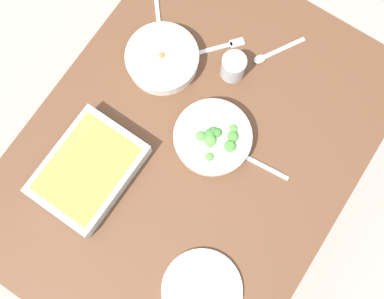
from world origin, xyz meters
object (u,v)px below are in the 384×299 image
(broccoli_bowl, at_px, (213,138))
(spoon_spare, at_px, (272,54))
(side_plate, at_px, (202,290))
(spoon_by_stew, at_px, (159,30))
(fork_on_table, at_px, (221,47))
(baking_dish, at_px, (89,170))
(spoon_by_broccoli, at_px, (253,161))
(drink_cup, at_px, (233,67))
(stew_bowl, at_px, (162,59))

(broccoli_bowl, relative_size, spoon_spare, 1.41)
(side_plate, relative_size, spoon_by_stew, 1.50)
(side_plate, bearing_deg, fork_on_table, -151.59)
(baking_dish, relative_size, spoon_by_broccoli, 1.73)
(drink_cup, xyz_separation_m, fork_on_table, (-0.05, -0.07, -0.04))
(spoon_by_broccoli, bearing_deg, fork_on_table, -132.88)
(baking_dish, relative_size, fork_on_table, 2.08)
(baking_dish, relative_size, spoon_spare, 1.90)
(broccoli_bowl, bearing_deg, spoon_by_broccoli, 95.21)
(spoon_by_broccoli, height_order, spoon_spare, same)
(fork_on_table, bearing_deg, stew_bowl, -40.58)
(baking_dish, distance_m, spoon_spare, 0.65)
(spoon_spare, relative_size, fork_on_table, 1.10)
(spoon_spare, bearing_deg, stew_bowl, -51.77)
(broccoli_bowl, relative_size, spoon_by_broccoli, 1.28)
(stew_bowl, xyz_separation_m, baking_dish, (0.39, 0.02, 0.00))
(stew_bowl, height_order, drink_cup, drink_cup)
(stew_bowl, distance_m, drink_cup, 0.21)
(drink_cup, distance_m, spoon_by_broccoli, 0.28)
(stew_bowl, bearing_deg, spoon_by_stew, -140.05)
(drink_cup, bearing_deg, stew_bowl, -65.13)
(side_plate, bearing_deg, broccoli_bowl, -151.21)
(baking_dish, distance_m, drink_cup, 0.51)
(broccoli_bowl, height_order, fork_on_table, broccoli_bowl)
(stew_bowl, relative_size, spoon_spare, 1.37)
(side_plate, xyz_separation_m, fork_on_table, (-0.63, -0.34, -0.00))
(drink_cup, height_order, spoon_by_stew, drink_cup)
(broccoli_bowl, height_order, spoon_spare, broccoli_bowl)
(stew_bowl, distance_m, spoon_spare, 0.33)
(stew_bowl, height_order, side_plate, stew_bowl)
(baking_dish, height_order, drink_cup, drink_cup)
(broccoli_bowl, xyz_separation_m, spoon_by_broccoli, (-0.01, 0.13, -0.03))
(stew_bowl, height_order, spoon_by_stew, stew_bowl)
(broccoli_bowl, relative_size, side_plate, 1.02)
(fork_on_table, bearing_deg, drink_cup, 55.20)
(broccoli_bowl, distance_m, fork_on_table, 0.30)
(side_plate, bearing_deg, spoon_by_broccoli, -169.21)
(stew_bowl, distance_m, side_plate, 0.67)
(fork_on_table, bearing_deg, baking_dish, -11.06)
(drink_cup, bearing_deg, spoon_by_broccoli, 44.57)
(spoon_by_broccoli, xyz_separation_m, fork_on_table, (-0.25, -0.27, -0.00))
(spoon_by_broccoli, bearing_deg, stew_bowl, -105.79)
(broccoli_bowl, bearing_deg, fork_on_table, -152.13)
(stew_bowl, xyz_separation_m, broccoli_bowl, (0.12, 0.26, -0.00))
(side_plate, relative_size, fork_on_table, 1.51)
(baking_dish, bearing_deg, side_plate, 77.63)
(spoon_by_stew, bearing_deg, drink_cup, 91.24)
(stew_bowl, distance_m, fork_on_table, 0.18)
(drink_cup, distance_m, fork_on_table, 0.09)
(stew_bowl, distance_m, spoon_by_broccoli, 0.40)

